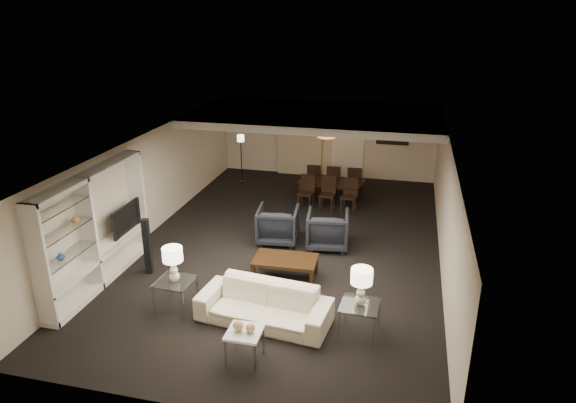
% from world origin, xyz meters
% --- Properties ---
extents(floor, '(11.00, 11.00, 0.00)m').
position_xyz_m(floor, '(0.00, 0.00, 0.00)').
color(floor, black).
rests_on(floor, ground).
extents(ceiling, '(7.00, 11.00, 0.02)m').
position_xyz_m(ceiling, '(0.00, 0.00, 2.50)').
color(ceiling, silver).
rests_on(ceiling, ground).
extents(wall_back, '(7.00, 0.02, 2.50)m').
position_xyz_m(wall_back, '(0.00, 5.50, 1.25)').
color(wall_back, beige).
rests_on(wall_back, ground).
extents(wall_front, '(7.00, 0.02, 2.50)m').
position_xyz_m(wall_front, '(0.00, -5.50, 1.25)').
color(wall_front, beige).
rests_on(wall_front, ground).
extents(wall_left, '(0.02, 11.00, 2.50)m').
position_xyz_m(wall_left, '(-3.50, 0.00, 1.25)').
color(wall_left, beige).
rests_on(wall_left, ground).
extents(wall_right, '(0.02, 11.00, 2.50)m').
position_xyz_m(wall_right, '(3.50, 0.00, 1.25)').
color(wall_right, beige).
rests_on(wall_right, ground).
extents(ceiling_soffit, '(7.00, 4.00, 0.20)m').
position_xyz_m(ceiling_soffit, '(0.00, 3.50, 2.40)').
color(ceiling_soffit, silver).
rests_on(ceiling_soffit, ceiling).
extents(curtains, '(1.50, 0.12, 2.40)m').
position_xyz_m(curtains, '(-0.90, 5.42, 1.20)').
color(curtains, beige).
rests_on(curtains, wall_back).
extents(door, '(0.90, 0.05, 2.10)m').
position_xyz_m(door, '(0.70, 5.47, 1.05)').
color(door, silver).
rests_on(door, wall_back).
extents(painting, '(0.95, 0.04, 0.65)m').
position_xyz_m(painting, '(2.10, 5.46, 1.55)').
color(painting, '#142D38').
rests_on(painting, wall_back).
extents(media_unit, '(0.38, 3.40, 2.35)m').
position_xyz_m(media_unit, '(-3.31, -2.60, 1.18)').
color(media_unit, white).
rests_on(media_unit, wall_left).
extents(pendant_light, '(0.52, 0.52, 0.24)m').
position_xyz_m(pendant_light, '(0.30, 3.50, 1.92)').
color(pendant_light, '#D8591E').
rests_on(pendant_light, ceiling_soffit).
extents(sofa, '(2.47, 1.20, 0.69)m').
position_xyz_m(sofa, '(0.33, -3.20, 0.35)').
color(sofa, beige).
rests_on(sofa, floor).
extents(coffee_table, '(1.33, 0.81, 0.47)m').
position_xyz_m(coffee_table, '(0.33, -1.60, 0.23)').
color(coffee_table, black).
rests_on(coffee_table, floor).
extents(armchair_left, '(1.05, 1.07, 0.88)m').
position_xyz_m(armchair_left, '(-0.27, 0.10, 0.44)').
color(armchair_left, black).
rests_on(armchair_left, floor).
extents(armchair_right, '(1.06, 1.08, 0.88)m').
position_xyz_m(armchair_right, '(0.93, 0.10, 0.44)').
color(armchair_right, black).
rests_on(armchair_right, floor).
extents(side_table_left, '(0.69, 0.69, 0.61)m').
position_xyz_m(side_table_left, '(-1.37, -3.20, 0.30)').
color(side_table_left, silver).
rests_on(side_table_left, floor).
extents(side_table_right, '(0.69, 0.69, 0.61)m').
position_xyz_m(side_table_right, '(2.03, -3.20, 0.30)').
color(side_table_right, white).
rests_on(side_table_right, floor).
extents(table_lamp_left, '(0.41, 0.41, 0.67)m').
position_xyz_m(table_lamp_left, '(-1.37, -3.20, 0.94)').
color(table_lamp_left, '#F2EDCC').
rests_on(table_lamp_left, side_table_left).
extents(table_lamp_right, '(0.40, 0.40, 0.67)m').
position_xyz_m(table_lamp_right, '(2.03, -3.20, 0.94)').
color(table_lamp_right, beige).
rests_on(table_lamp_right, side_table_right).
extents(marble_table, '(0.55, 0.55, 0.54)m').
position_xyz_m(marble_table, '(0.33, -4.30, 0.27)').
color(marble_table, white).
rests_on(marble_table, floor).
extents(gold_gourd_a, '(0.17, 0.17, 0.17)m').
position_xyz_m(gold_gourd_a, '(0.23, -4.30, 0.63)').
color(gold_gourd_a, tan).
rests_on(gold_gourd_a, marble_table).
extents(gold_gourd_b, '(0.15, 0.15, 0.15)m').
position_xyz_m(gold_gourd_b, '(0.43, -4.30, 0.62)').
color(gold_gourd_b, tan).
rests_on(gold_gourd_b, marble_table).
extents(television, '(1.06, 0.14, 0.61)m').
position_xyz_m(television, '(-3.28, -1.68, 1.05)').
color(television, black).
rests_on(television, media_unit).
extents(vase_blue, '(0.15, 0.15, 0.16)m').
position_xyz_m(vase_blue, '(-3.31, -3.71, 1.14)').
color(vase_blue, '#224C94').
rests_on(vase_blue, media_unit).
extents(vase_amber, '(0.16, 0.16, 0.17)m').
position_xyz_m(vase_amber, '(-3.31, -3.16, 1.64)').
color(vase_amber, '#A97838').
rests_on(vase_amber, media_unit).
extents(floor_speaker, '(0.16, 0.16, 1.24)m').
position_xyz_m(floor_speaker, '(-2.55, -2.03, 0.62)').
color(floor_speaker, black).
rests_on(floor_speaker, floor).
extents(dining_table, '(1.88, 1.19, 0.63)m').
position_xyz_m(dining_table, '(0.54, 3.06, 0.31)').
color(dining_table, black).
rests_on(dining_table, floor).
extents(chair_nl, '(0.48, 0.48, 0.93)m').
position_xyz_m(chair_nl, '(-0.06, 2.41, 0.47)').
color(chair_nl, black).
rests_on(chair_nl, floor).
extents(chair_nm, '(0.45, 0.45, 0.93)m').
position_xyz_m(chair_nm, '(0.54, 2.41, 0.47)').
color(chair_nm, black).
rests_on(chair_nm, floor).
extents(chair_nr, '(0.48, 0.48, 0.93)m').
position_xyz_m(chair_nr, '(1.14, 2.41, 0.47)').
color(chair_nr, black).
rests_on(chair_nr, floor).
extents(chair_fl, '(0.45, 0.45, 0.93)m').
position_xyz_m(chair_fl, '(-0.06, 3.71, 0.47)').
color(chair_fl, black).
rests_on(chair_fl, floor).
extents(chair_fm, '(0.44, 0.44, 0.93)m').
position_xyz_m(chair_fm, '(0.54, 3.71, 0.47)').
color(chair_fm, black).
rests_on(chair_fm, floor).
extents(chair_fr, '(0.45, 0.45, 0.93)m').
position_xyz_m(chair_fr, '(1.14, 3.71, 0.47)').
color(chair_fr, black).
rests_on(chair_fr, floor).
extents(floor_lamp, '(0.23, 0.23, 1.54)m').
position_xyz_m(floor_lamp, '(-2.54, 4.21, 0.77)').
color(floor_lamp, black).
rests_on(floor_lamp, floor).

